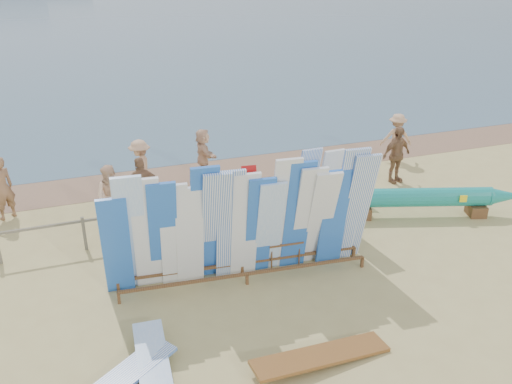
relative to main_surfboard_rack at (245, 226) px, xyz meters
name	(u,v)px	position (x,y,z in m)	size (l,w,h in m)	color
ground	(191,299)	(-1.36, -0.37, -1.37)	(160.00, 160.00, 0.00)	tan
wet_sand_strip	(140,179)	(-1.36, 6.83, -1.37)	(40.00, 2.60, 0.01)	#87644C
fence	(163,215)	(-1.36, 2.63, -0.74)	(12.08, 0.08, 0.90)	gray
main_surfboard_rack	(245,226)	(0.00, 0.00, 0.00)	(6.10, 1.34, 3.06)	brown
side_surfboard_rack	(316,197)	(2.30, 1.17, -0.17)	(2.37, 0.81, 2.65)	brown
outrigger_canoe	(421,198)	(5.70, 1.38, -0.82)	(5.90, 2.32, 0.86)	brown
vendor_table	(283,250)	(1.06, 0.32, -1.00)	(0.87, 0.64, 1.11)	brown
flat_board_c	(321,362)	(0.42, -3.10, -1.37)	(0.56, 2.70, 0.07)	brown
flat_board_b	(156,381)	(-2.53, -2.56, -1.37)	(0.56, 2.70, 0.07)	#99C0F4
beach_chair_left	(207,213)	(-0.06, 3.11, -1.14)	(0.54, 0.56, 0.80)	#AE1212
beach_chair_right	(169,207)	(-0.99, 3.84, -1.10)	(0.74, 0.76, 0.91)	#AE1212
stroller	(251,189)	(1.50, 3.84, -0.94)	(0.64, 0.84, 1.07)	#AE1212
beachgoer_1	(2,188)	(-5.33, 5.22, -0.45)	(0.67, 0.37, 1.84)	#8C6042
beachgoer_10	(396,155)	(6.43, 3.79, -0.44)	(1.09, 0.47, 1.87)	#8C6042
beachgoer_5	(203,153)	(0.71, 6.37, -0.55)	(1.52, 0.49, 1.64)	beige
beachgoer_2	(112,197)	(-2.53, 3.64, -0.48)	(0.87, 0.42, 1.78)	beige
beachgoer_8	(306,180)	(2.98, 3.23, -0.59)	(0.76, 0.36, 1.55)	beige
beachgoer_4	(142,188)	(-1.67, 3.93, -0.47)	(1.06, 0.46, 1.81)	#8C6042
beachgoer_extra_0	(396,137)	(7.58, 5.53, -0.52)	(1.10, 0.46, 1.71)	tan
beachgoer_3	(141,168)	(-1.46, 5.55, -0.49)	(1.14, 0.47, 1.77)	tan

